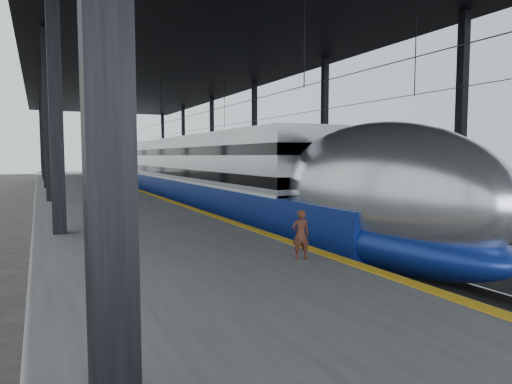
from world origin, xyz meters
TOP-DOWN VIEW (x-y plane):
  - ground at (0.00, 0.00)m, footprint 160.00×160.00m
  - platform at (-3.50, 20.00)m, footprint 6.00×80.00m
  - yellow_strip at (-0.70, 20.00)m, footprint 0.30×80.00m
  - rails at (4.50, 20.00)m, footprint 6.52×80.00m
  - canopy at (1.90, 20.00)m, footprint 18.00×75.00m
  - tgv_train at (2.00, 28.75)m, footprint 2.92×65.20m
  - second_train at (7.00, 33.34)m, footprint 2.70×56.05m
  - child at (-1.45, -0.54)m, footprint 0.42×0.32m

SIDE VIEW (x-z plane):
  - ground at x=0.00m, z-range 0.00..0.00m
  - rails at x=4.50m, z-range 0.00..0.16m
  - platform at x=-3.50m, z-range 0.00..1.00m
  - yellow_strip at x=-0.70m, z-range 1.00..1.01m
  - child at x=-1.45m, z-range 1.00..2.03m
  - second_train at x=7.00m, z-range 0.02..3.74m
  - tgv_train at x=2.00m, z-range -0.14..4.05m
  - canopy at x=1.90m, z-range 4.38..13.85m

